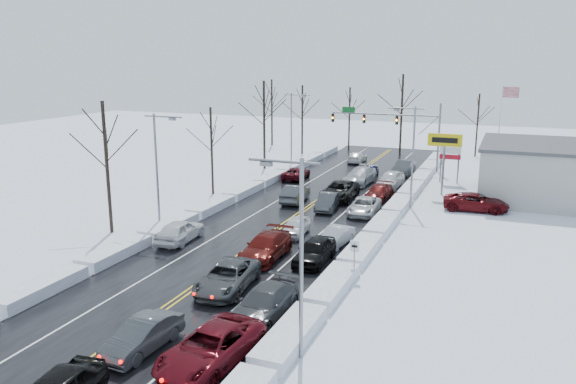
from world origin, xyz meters
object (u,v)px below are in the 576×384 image
at_px(flagpole, 501,122).
at_px(oncoming_car_0, 295,202).
at_px(traffic_signal_mast, 396,123).
at_px(tires_plus_sign, 445,144).

relative_size(flagpole, oncoming_car_0, 2.05).
bearing_deg(traffic_signal_mast, tires_plus_sign, -59.54).
xyz_separation_m(tires_plus_sign, flagpole, (4.67, 14.01, 0.93)).
bearing_deg(flagpole, tires_plus_sign, -108.44).
height_order(flagpole, oncoming_car_0, flagpole).
bearing_deg(tires_plus_sign, traffic_signal_mast, 120.46).
distance_m(traffic_signal_mast, flagpole, 11.90).
xyz_separation_m(traffic_signal_mast, oncoming_car_0, (-5.25, -19.97, -5.48)).
distance_m(flagpole, oncoming_car_0, 28.40).
height_order(tires_plus_sign, oncoming_car_0, tires_plus_sign).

